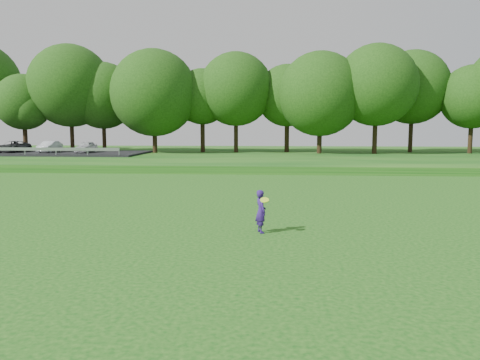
{
  "coord_description": "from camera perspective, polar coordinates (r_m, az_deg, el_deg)",
  "views": [
    {
      "loc": [
        2.04,
        -15.14,
        3.52
      ],
      "look_at": [
        0.57,
        4.14,
        1.3
      ],
      "focal_mm": 35.0,
      "sensor_mm": 36.0,
      "label": 1
    }
  ],
  "objects": [
    {
      "name": "woman",
      "position": [
        15.54,
        2.56,
        -3.83
      ],
      "size": [
        0.53,
        0.75,
        1.44
      ],
      "color": "navy",
      "rests_on": "ground"
    },
    {
      "name": "treeline",
      "position": [
        53.37,
        2.22,
        11.46
      ],
      "size": [
        104.0,
        7.0,
        15.0
      ],
      "primitive_type": null,
      "color": "#183B0D",
      "rests_on": "berm"
    },
    {
      "name": "ground",
      "position": [
        15.67,
        -3.24,
        -6.44
      ],
      "size": [
        140.0,
        140.0,
        0.0
      ],
      "primitive_type": "plane",
      "color": "#0D4810",
      "rests_on": "ground"
    },
    {
      "name": "berm",
      "position": [
        49.29,
        2.0,
        2.79
      ],
      "size": [
        130.0,
        30.0,
        0.6
      ],
      "primitive_type": "cube",
      "color": "#0D4810",
      "rests_on": "ground"
    },
    {
      "name": "parking_lot",
      "position": [
        54.65,
        -24.24,
        3.31
      ],
      "size": [
        24.0,
        9.0,
        1.38
      ],
      "color": "black",
      "rests_on": "berm"
    },
    {
      "name": "walking_path",
      "position": [
        35.37,
        1.05,
        0.86
      ],
      "size": [
        130.0,
        1.6,
        0.04
      ],
      "primitive_type": "cube",
      "color": "gray",
      "rests_on": "ground"
    }
  ]
}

